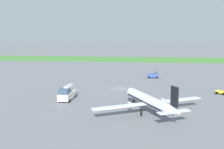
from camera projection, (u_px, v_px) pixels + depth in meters
ground_plane at (121, 89)px, 72.19m from camera, size 600.00×600.00×0.00m
grass_taxiway_strip at (132, 59)px, 146.85m from camera, size 360.00×28.00×0.08m
airplane_foreground_turboprop at (149, 101)px, 49.87m from camera, size 20.53×17.88×6.77m
fuel_truck_near_gate at (67, 93)px, 60.38m from camera, size 2.87×6.59×3.29m
baggage_cart_midfield at (221, 92)px, 65.73m from camera, size 2.95×2.76×0.90m
pushback_tug_by_runway at (153, 75)px, 88.62m from camera, size 3.67×2.18×1.95m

